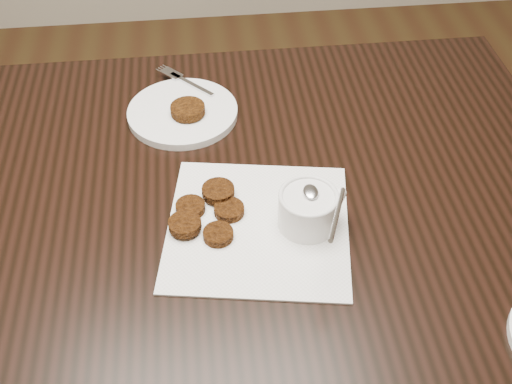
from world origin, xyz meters
TOP-DOWN VIEW (x-y plane):
  - table at (-0.03, 0.04)m, footprint 1.40×0.90m
  - napkin at (0.11, -0.02)m, footprint 0.32×0.32m
  - sauce_ramekin at (0.18, -0.03)m, footprint 0.16×0.16m
  - patty_cluster at (0.04, 0.00)m, footprint 0.24×0.24m
  - plate_with_patty at (0.00, 0.27)m, footprint 0.29×0.29m

SIDE VIEW (x-z plane):
  - table at x=-0.03m, z-range 0.00..0.75m
  - napkin at x=0.11m, z-range 0.75..0.75m
  - patty_cluster at x=0.04m, z-range 0.75..0.77m
  - plate_with_patty at x=0.00m, z-range 0.75..0.78m
  - sauce_ramekin at x=0.18m, z-range 0.75..0.88m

